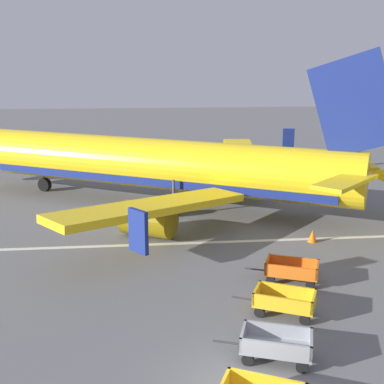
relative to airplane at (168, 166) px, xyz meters
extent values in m
cube|color=silver|center=(1.26, -8.25, -3.05)|extent=(120.00, 0.36, 0.01)
cylinder|color=yellow|center=(-0.91, 0.49, 0.10)|extent=(28.11, 17.62, 3.70)
cube|color=navy|center=(-0.91, 0.49, -0.92)|extent=(25.38, 16.02, 0.56)
cube|color=yellow|center=(-1.28, -8.81, -0.57)|extent=(11.70, 10.26, 1.35)
cube|color=navy|center=(-2.09, -15.78, 0.38)|extent=(0.85, 0.98, 1.90)
cylinder|color=#856D0E|center=(-1.62, -6.85, -1.92)|extent=(3.81, 3.38, 2.10)
cube|color=yellow|center=(6.72, 5.85, -0.57)|extent=(4.08, 13.21, 1.35)
cube|color=navy|center=(12.14, 10.29, 0.38)|extent=(1.12, 0.33, 1.90)
cylinder|color=#856D0E|center=(4.89, 5.07, -1.92)|extent=(3.81, 3.38, 2.10)
cube|color=navy|center=(11.21, -6.12, 4.85)|extent=(5.42, 3.18, 6.88)
cube|color=yellow|center=(9.85, -9.02, 0.70)|extent=(5.02, 4.88, 0.24)
cube|color=yellow|center=(12.92, -3.40, 0.70)|extent=(2.73, 5.44, 0.24)
cylinder|color=#4C4C51|center=(-10.12, 5.52, -1.48)|extent=(0.20, 0.20, 2.04)
cylinder|color=black|center=(-10.12, 5.52, -2.50)|extent=(1.18, 0.92, 1.10)
cylinder|color=#4C4C51|center=(0.24, -2.63, -1.48)|extent=(0.20, 0.20, 2.04)
cylinder|color=black|center=(0.24, -2.63, -2.50)|extent=(1.18, 0.92, 1.10)
cylinder|color=#4C4C51|center=(2.34, 1.23, -1.48)|extent=(0.20, 0.20, 2.04)
cylinder|color=black|center=(2.34, 1.23, -2.50)|extent=(1.18, 0.92, 1.10)
cube|color=gold|center=(1.80, -22.86, -2.26)|extent=(2.31, 1.14, 0.55)
cube|color=gray|center=(2.76, -20.47, -2.57)|extent=(2.82, 2.14, 0.08)
cube|color=gray|center=(2.55, -21.09, -2.26)|extent=(2.39, 0.91, 0.55)
cube|color=gray|center=(2.97, -19.86, -2.26)|extent=(2.39, 0.91, 0.55)
cube|color=gray|center=(1.62, -20.08, -2.26)|extent=(0.55, 1.36, 0.55)
cube|color=gray|center=(3.89, -20.87, -2.26)|extent=(0.55, 1.36, 0.55)
cylinder|color=#2D2D33|center=(1.06, -19.89, -2.61)|extent=(0.97, 0.40, 0.08)
cylinder|color=black|center=(1.69, -20.70, -2.83)|extent=(0.47, 0.30, 0.44)
cylinder|color=black|center=(2.06, -19.64, -2.83)|extent=(0.47, 0.30, 0.44)
cylinder|color=black|center=(3.46, -21.31, -2.83)|extent=(0.47, 0.30, 0.44)
cylinder|color=black|center=(3.83, -20.25, -2.83)|extent=(0.47, 0.30, 0.44)
cube|color=gold|center=(3.98, -17.25, -2.57)|extent=(2.86, 2.34, 0.08)
cube|color=gold|center=(3.70, -17.84, -2.26)|extent=(2.30, 1.17, 0.55)
cube|color=gold|center=(4.26, -16.67, -2.26)|extent=(2.30, 1.17, 0.55)
cube|color=gold|center=(2.90, -16.74, -2.26)|extent=(0.69, 1.31, 0.55)
cube|color=gold|center=(5.06, -17.77, -2.26)|extent=(0.69, 1.31, 0.55)
cylinder|color=#2D2D33|center=(2.36, -16.48, -2.61)|extent=(0.94, 0.50, 0.08)
cylinder|color=black|center=(2.89, -17.36, -2.83)|extent=(0.47, 0.33, 0.44)
cylinder|color=black|center=(3.38, -16.34, -2.83)|extent=(0.47, 0.33, 0.44)
cylinder|color=black|center=(4.59, -18.16, -2.83)|extent=(0.47, 0.33, 0.44)
cylinder|color=black|center=(5.07, -17.15, -2.83)|extent=(0.47, 0.33, 0.44)
cube|color=orange|center=(5.24, -14.13, -2.57)|extent=(2.85, 2.25, 0.08)
cube|color=orange|center=(4.99, -14.73, -2.26)|extent=(2.35, 1.06, 0.55)
cube|color=orange|center=(5.49, -13.53, -2.26)|extent=(2.35, 1.06, 0.55)
cube|color=orange|center=(4.14, -13.66, -2.26)|extent=(0.63, 1.33, 0.55)
cube|color=orange|center=(6.35, -14.59, -2.26)|extent=(0.63, 1.33, 0.55)
cylinder|color=#2D2D33|center=(3.58, -13.43, -2.61)|extent=(0.95, 0.46, 0.08)
cylinder|color=black|center=(4.16, -14.28, -2.83)|extent=(0.47, 0.32, 0.44)
cylinder|color=black|center=(4.59, -13.25, -2.83)|extent=(0.47, 0.32, 0.44)
cylinder|color=black|center=(5.89, -15.00, -2.83)|extent=(0.47, 0.32, 0.44)
cylinder|color=black|center=(6.32, -13.97, -2.83)|extent=(0.47, 0.32, 0.44)
cone|color=orange|center=(8.16, -8.72, -2.69)|extent=(0.56, 0.56, 0.73)
camera|label=1|loc=(-1.79, -35.77, 7.22)|focal=46.17mm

